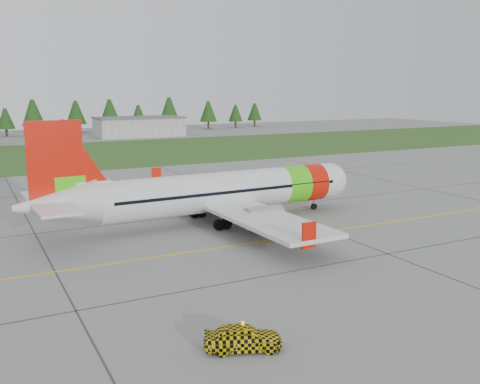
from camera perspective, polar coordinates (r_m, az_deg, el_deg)
ground at (r=39.99m, az=4.76°, el=-8.59°), size 320.00×320.00×0.00m
aircraft at (r=54.01m, az=-2.27°, el=-0.01°), size 35.49×32.61×10.75m
follow_me_car at (r=28.11m, az=0.31°, el=-12.79°), size 1.88×2.02×4.05m
grass_strip at (r=116.37m, az=-17.28°, el=3.84°), size 320.00×50.00×0.03m
taxi_guideline at (r=46.60m, az=-0.50°, el=-5.69°), size 120.00×0.25×0.02m
hangar_east at (r=156.87m, az=-10.69°, el=6.79°), size 24.00×12.00×5.20m
treeline at (r=171.22m, az=-20.80°, el=7.41°), size 160.00×8.00×10.00m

